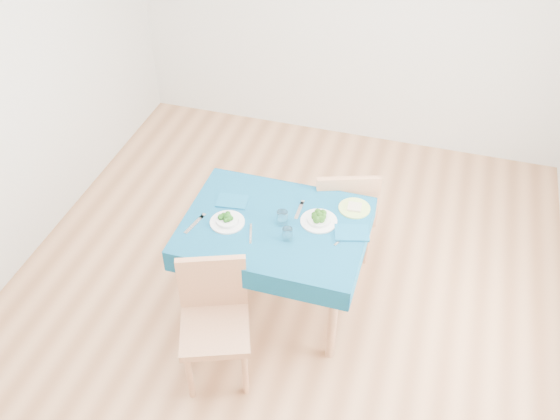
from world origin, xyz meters
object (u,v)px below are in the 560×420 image
(table, at_px, (275,265))
(bowl_far, at_px, (319,218))
(chair_near, at_px, (214,319))
(chair_far, at_px, (343,193))
(side_plate, at_px, (354,208))
(bowl_near, at_px, (227,219))

(table, bearing_deg, bowl_far, 20.55)
(table, xyz_separation_m, chair_near, (-0.18, -0.68, 0.15))
(table, height_order, chair_far, chair_far)
(chair_near, relative_size, bowl_far, 4.36)
(side_plate, bearing_deg, table, -147.61)
(table, height_order, side_plate, side_plate)
(bowl_far, bearing_deg, bowl_near, -162.36)
(bowl_far, bearing_deg, chair_far, 85.46)
(table, height_order, bowl_near, bowl_near)
(bowl_near, distance_m, side_plate, 0.85)
(chair_near, xyz_separation_m, bowl_far, (0.45, 0.78, 0.27))
(bowl_near, bearing_deg, bowl_far, 17.64)
(table, distance_m, side_plate, 0.67)
(chair_near, height_order, chair_far, chair_far)
(table, relative_size, chair_near, 1.12)
(chair_far, distance_m, bowl_near, 1.01)
(bowl_near, bearing_deg, side_plate, 26.13)
(chair_far, bearing_deg, side_plate, 91.36)
(chair_near, height_order, side_plate, chair_near)
(table, xyz_separation_m, bowl_far, (0.27, 0.10, 0.42))
(chair_far, relative_size, bowl_near, 4.91)
(table, xyz_separation_m, chair_far, (0.31, 0.69, 0.18))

